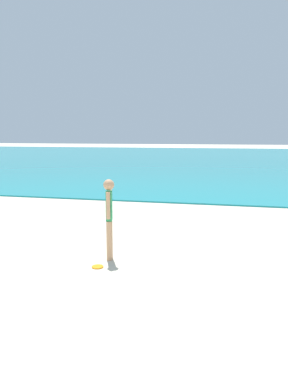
# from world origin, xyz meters

# --- Properties ---
(ground) EXTENTS (200.00, 200.00, 0.00)m
(ground) POSITION_xyz_m (0.00, 0.00, 0.00)
(ground) COLOR beige
(water) EXTENTS (160.00, 60.00, 0.06)m
(water) POSITION_xyz_m (0.00, 40.32, 0.03)
(water) COLOR teal
(water) RESTS_ON ground
(person_standing) EXTENTS (0.23, 0.39, 1.73)m
(person_standing) POSITION_xyz_m (-0.35, 3.47, 0.99)
(person_standing) COLOR tan
(person_standing) RESTS_ON ground
(frisbee) EXTENTS (0.24, 0.24, 0.03)m
(frisbee) POSITION_xyz_m (-0.43, 2.92, 0.01)
(frisbee) COLOR orange
(frisbee) RESTS_ON ground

